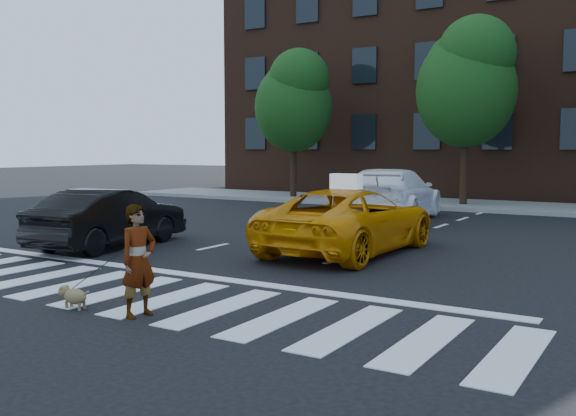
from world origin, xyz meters
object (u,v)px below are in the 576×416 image
(tree_mid, at_px, (467,78))
(taxi, at_px, (350,220))
(white_suv, at_px, (391,195))
(woman, at_px, (139,261))
(tree_left, at_px, (294,98))
(dog, at_px, (73,295))
(black_sedan, at_px, (110,218))

(tree_mid, distance_m, taxi, 12.38)
(white_suv, bearing_deg, woman, 88.89)
(tree_left, relative_size, taxi, 1.30)
(dog, bearing_deg, tree_left, 104.60)
(white_suv, height_order, woman, white_suv)
(taxi, xyz_separation_m, woman, (-0.07, -6.29, 0.06))
(tree_mid, relative_size, taxi, 1.42)
(tree_mid, bearing_deg, taxi, -85.74)
(taxi, relative_size, black_sedan, 1.23)
(tree_mid, xyz_separation_m, white_suv, (-0.69, -5.52, -4.04))
(taxi, bearing_deg, woman, 90.15)
(tree_mid, bearing_deg, woman, -87.47)
(tree_left, bearing_deg, taxi, -54.27)
(white_suv, distance_m, woman, 12.49)
(tree_mid, distance_m, dog, 18.70)
(taxi, height_order, white_suv, white_suv)
(tree_mid, height_order, woman, tree_mid)
(tree_left, bearing_deg, tree_mid, -0.00)
(tree_left, height_order, white_suv, tree_left)
(dog, bearing_deg, black_sedan, 124.71)
(tree_mid, xyz_separation_m, dog, (-0.32, -18.10, -4.67))
(taxi, bearing_deg, tree_mid, -84.93)
(black_sedan, distance_m, woman, 6.43)
(tree_left, height_order, black_sedan, tree_left)
(black_sedan, relative_size, dog, 7.28)
(taxi, relative_size, dog, 8.98)
(tree_left, height_order, taxi, tree_left)
(black_sedan, height_order, woman, woman)
(white_suv, xyz_separation_m, dog, (0.37, -12.58, -0.63))
(woman, bearing_deg, tree_left, 33.20)
(dog, bearing_deg, tree_mid, 81.95)
(tree_left, distance_m, woman, 20.09)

